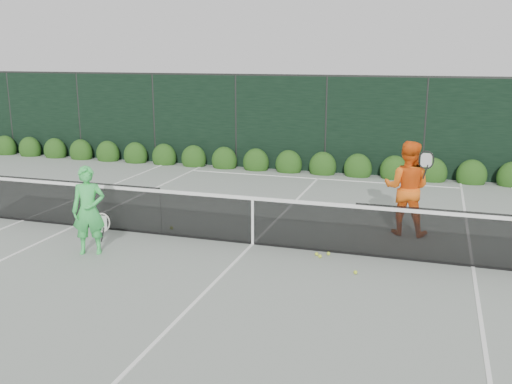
% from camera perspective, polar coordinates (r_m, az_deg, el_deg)
% --- Properties ---
extents(ground, '(80.00, 80.00, 0.00)m').
position_cam_1_polar(ground, '(11.37, -0.33, -5.25)').
color(ground, gray).
rests_on(ground, ground).
extents(tennis_net, '(12.90, 0.10, 1.07)m').
position_cam_1_polar(tennis_net, '(11.22, -0.45, -2.67)').
color(tennis_net, black).
rests_on(tennis_net, ground).
extents(player_woman, '(0.72, 0.61, 1.68)m').
position_cam_1_polar(player_woman, '(11.10, -16.38, -1.79)').
color(player_woman, '#3DD159').
rests_on(player_woman, ground).
extents(player_man, '(1.02, 0.84, 1.97)m').
position_cam_1_polar(player_man, '(12.19, 14.85, 0.39)').
color(player_man, orange).
rests_on(player_man, ground).
extents(court_lines, '(11.03, 23.83, 0.01)m').
position_cam_1_polar(court_lines, '(11.37, -0.33, -5.22)').
color(court_lines, white).
rests_on(court_lines, ground).
extents(windscreen_fence, '(32.00, 21.07, 3.06)m').
position_cam_1_polar(windscreen_fence, '(8.51, -5.96, -1.21)').
color(windscreen_fence, black).
rests_on(windscreen_fence, ground).
extents(hedge_row, '(31.66, 0.65, 0.94)m').
position_cam_1_polar(hedge_row, '(18.03, 6.68, 2.54)').
color(hedge_row, '#183A0F').
rests_on(hedge_row, ground).
extents(tennis_balls, '(4.22, 1.46, 0.07)m').
position_cam_1_polar(tennis_balls, '(10.89, 3.79, -5.97)').
color(tennis_balls, '#BED830').
rests_on(tennis_balls, ground).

